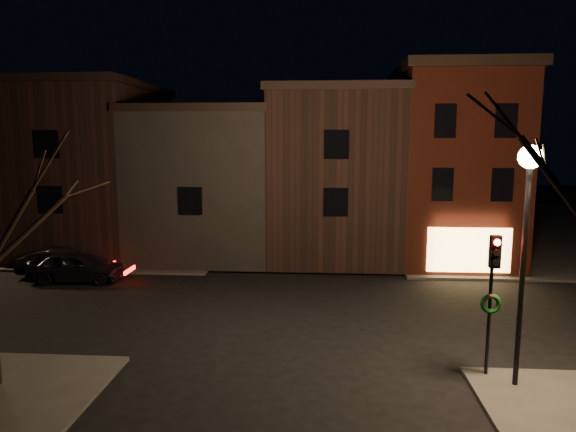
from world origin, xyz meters
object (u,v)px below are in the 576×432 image
object	(u,v)px
street_lamp_near	(528,200)
parked_car_b	(62,263)
parked_car_a	(77,266)
traffic_signal	(492,283)

from	to	relation	value
street_lamp_near	parked_car_b	distance (m)	21.43
street_lamp_near	parked_car_a	distance (m)	20.04
traffic_signal	parked_car_b	xyz separation A→B (m)	(-17.61, 9.88, -2.12)
street_lamp_near	traffic_signal	xyz separation A→B (m)	(-0.60, 0.49, -2.37)
traffic_signal	parked_car_b	size ratio (longest dim) A/B	0.97
street_lamp_near	traffic_signal	bearing A→B (deg)	140.63
street_lamp_near	parked_car_b	xyz separation A→B (m)	(-18.21, 10.37, -4.49)
traffic_signal	parked_car_a	distance (m)	18.89
street_lamp_near	traffic_signal	distance (m)	2.49
traffic_signal	parked_car_a	size ratio (longest dim) A/B	0.93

